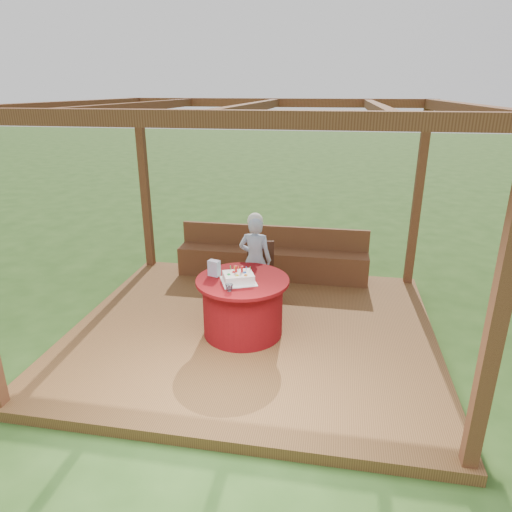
% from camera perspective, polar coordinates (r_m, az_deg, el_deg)
% --- Properties ---
extents(ground, '(60.00, 60.00, 0.00)m').
position_cam_1_polar(ground, '(5.92, -0.43, -9.96)').
color(ground, '#274818').
rests_on(ground, ground).
extents(deck, '(4.50, 4.00, 0.12)m').
position_cam_1_polar(deck, '(5.89, -0.43, -9.45)').
color(deck, brown).
rests_on(deck, ground).
extents(pergola, '(4.50, 4.00, 2.72)m').
position_cam_1_polar(pergola, '(5.15, -0.50, 13.88)').
color(pergola, brown).
rests_on(pergola, deck).
extents(bench, '(3.00, 0.42, 0.80)m').
position_cam_1_polar(bench, '(7.29, 2.02, -0.60)').
color(bench, brown).
rests_on(bench, deck).
extents(table, '(1.12, 1.12, 0.72)m').
position_cam_1_polar(table, '(5.59, -1.66, -6.24)').
color(table, maroon).
rests_on(table, deck).
extents(chair, '(0.46, 0.46, 0.83)m').
position_cam_1_polar(chair, '(6.47, 0.63, -1.66)').
color(chair, '#3E2013').
rests_on(chair, deck).
extents(elderly_woman, '(0.47, 0.32, 1.30)m').
position_cam_1_polar(elderly_woman, '(6.29, -0.11, -0.25)').
color(elderly_woman, '#8EACD3').
rests_on(elderly_woman, deck).
extents(birthday_cake, '(0.51, 0.51, 0.18)m').
position_cam_1_polar(birthday_cake, '(5.35, -2.22, -2.67)').
color(birthday_cake, white).
rests_on(birthday_cake, table).
extents(gift_bag, '(0.15, 0.12, 0.19)m').
position_cam_1_polar(gift_bag, '(5.52, -5.26, -1.52)').
color(gift_bag, '#C781B1').
rests_on(gift_bag, table).
extents(drinking_glass, '(0.11, 0.11, 0.08)m').
position_cam_1_polar(drinking_glass, '(5.11, -3.36, -3.98)').
color(drinking_glass, silver).
rests_on(drinking_glass, table).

